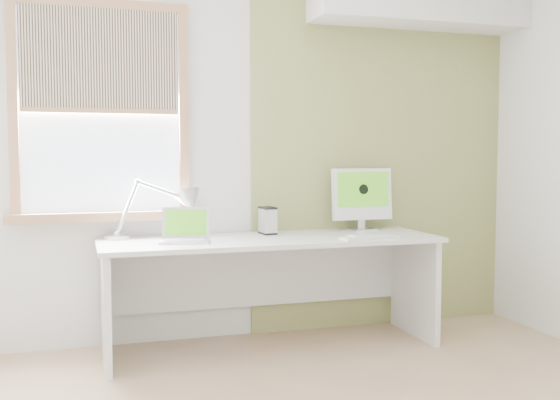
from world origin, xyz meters
name	(u,v)px	position (x,y,z in m)	size (l,w,h in m)	color
room	(350,148)	(0.00, 0.00, 1.30)	(4.04, 3.54, 2.64)	tan
accent_wall	(381,151)	(1.00, 1.74, 1.30)	(2.00, 0.02, 2.60)	#838E4F
window	(101,112)	(-1.00, 1.71, 1.54)	(1.20, 0.14, 1.42)	#AC7954
desk	(269,266)	(0.04, 1.44, 0.53)	(2.20, 0.70, 0.73)	silver
desk_lamp	(177,206)	(-0.54, 1.59, 0.93)	(0.68, 0.27, 0.39)	silver
laptop	(185,233)	(-0.52, 1.37, 0.78)	(0.34, 0.30, 0.21)	silver
phone_dock	(270,228)	(0.09, 1.56, 0.77)	(0.08, 0.08, 0.14)	silver
external_drive	(268,221)	(0.07, 1.58, 0.82)	(0.10, 0.15, 0.19)	silver
imac	(362,196)	(0.79, 1.61, 0.98)	(0.45, 0.15, 0.44)	silver
keyboard	(370,237)	(0.63, 1.15, 0.74)	(0.41, 0.16, 0.02)	white
mouse	(353,237)	(0.53, 1.17, 0.75)	(0.06, 0.10, 0.03)	white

